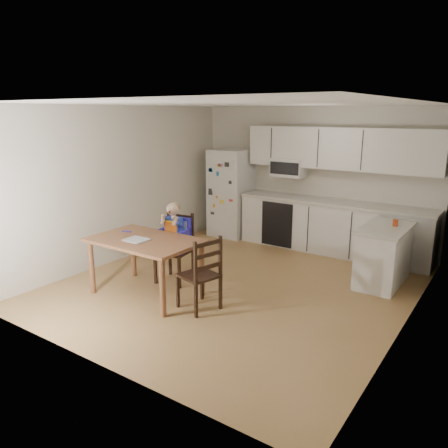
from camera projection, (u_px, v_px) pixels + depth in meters
room at (257, 194)px, 6.32m from camera, size 4.52×5.01×2.51m
refrigerator at (231, 193)px, 8.61m from camera, size 0.72×0.70×1.70m
kitchen_run at (333, 203)px, 7.55m from camera, size 3.37×0.62×2.15m
kitchen_island at (384, 255)px, 6.21m from camera, size 0.59×1.13×0.84m
red_cup at (395, 223)px, 6.14m from camera, size 0.08×0.08×0.10m
dining_table at (145, 247)px, 5.76m from camera, size 1.45×0.93×0.78m
napkin at (136, 240)px, 5.68m from camera, size 0.29×0.26×0.01m
toddler_spoon at (126, 231)px, 6.07m from camera, size 0.12×0.06×0.02m
chair_booster at (175, 234)px, 6.25m from camera, size 0.50×0.50×1.17m
chair_side at (203, 270)px, 5.29m from camera, size 0.52×0.52×0.95m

